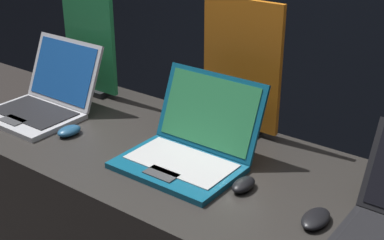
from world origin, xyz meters
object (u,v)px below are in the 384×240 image
Objects in this scene: promo_stand_middle at (240,70)px; laptop_middle at (189,144)px; mouse_front at (69,131)px; mouse_back at (316,219)px; promo_stand_front at (90,45)px; laptop_front at (44,98)px; mouse_middle at (244,185)px.

laptop_middle is at bearing -90.00° from promo_stand_middle.
mouse_front is at bearing -139.19° from promo_stand_middle.
mouse_back is (0.50, -0.08, -0.05)m from laptop_middle.
promo_stand_front is 0.72m from promo_stand_middle.
laptop_front is 1.21m from mouse_back.
laptop_front is 0.98× the size of laptop_middle.
laptop_front reaches higher than mouse_back.
promo_stand_middle reaches higher than laptop_front.
laptop_front is 0.31m from promo_stand_front.
mouse_middle reaches higher than mouse_back.
laptop_middle is (0.48, 0.11, 0.05)m from mouse_front.
laptop_front is 3.94× the size of mouse_middle.
promo_stand_middle is (0.72, 0.06, 0.02)m from promo_stand_front.
promo_stand_front is (-0.00, 0.27, 0.16)m from laptop_front.
promo_stand_front is 3.96× the size of mouse_back.
promo_stand_front is 0.94× the size of promo_stand_middle.
promo_stand_front is 0.77m from laptop_middle.
mouse_front is at bearing -19.20° from laptop_front.
promo_stand_front reaches higher than laptop_middle.
mouse_back is (1.21, -0.32, -0.21)m from promo_stand_front.
laptop_front is at bearing 160.80° from mouse_front.
promo_stand_front is 4.73× the size of mouse_middle.
mouse_front is at bearing -167.46° from laptop_middle.
mouse_back is at bearing -7.03° from mouse_middle.
mouse_front is 0.49m from laptop_middle.
promo_stand_front is at bearing 165.10° from mouse_back.
promo_stand_middle is (0.00, 0.31, 0.18)m from laptop_middle.
promo_stand_middle is 4.22× the size of mouse_back.
promo_stand_middle reaches higher than promo_stand_front.
mouse_front is 0.82× the size of mouse_back.
laptop_front is 0.83× the size of promo_stand_front.
laptop_middle is at bearing 169.24° from mouse_middle.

